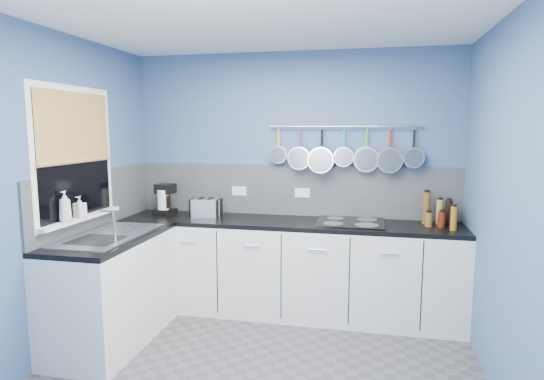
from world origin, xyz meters
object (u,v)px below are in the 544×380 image
at_px(coffee_maker, 165,199).
at_px(canister, 219,208).
at_px(soap_bottle_b, 80,207).
at_px(toaster, 206,208).
at_px(soap_bottle_a, 65,206).
at_px(hob, 351,222).
at_px(paper_towel, 163,203).

distance_m(coffee_maker, canister, 0.56).
xyz_separation_m(soap_bottle_b, canister, (0.81, 1.08, -0.17)).
xyz_separation_m(coffee_maker, toaster, (0.45, -0.02, -0.06)).
relative_size(soap_bottle_a, coffee_maker, 0.78).
bearing_deg(coffee_maker, soap_bottle_b, -93.46).
height_order(toaster, hob, toaster).
bearing_deg(paper_towel, soap_bottle_b, -105.48).
bearing_deg(toaster, soap_bottle_a, -135.79).
xyz_separation_m(soap_bottle_a, coffee_maker, (0.26, 1.17, -0.12)).
bearing_deg(coffee_maker, toaster, 9.18).
distance_m(soap_bottle_a, soap_bottle_b, 0.18).
xyz_separation_m(coffee_maker, canister, (0.55, 0.09, -0.09)).
relative_size(toaster, canister, 2.05).
relative_size(soap_bottle_a, canister, 1.77).
distance_m(soap_bottle_b, toaster, 1.21).
bearing_deg(soap_bottle_b, paper_towel, 74.52).
distance_m(coffee_maker, hob, 1.86).
bearing_deg(coffee_maker, paper_towel, -78.89).
height_order(soap_bottle_a, toaster, soap_bottle_a).
height_order(soap_bottle_b, toaster, soap_bottle_b).
bearing_deg(toaster, coffee_maker, 163.59).
relative_size(soap_bottle_a, toaster, 0.86).
xyz_separation_m(soap_bottle_b, hob, (2.12, 0.97, -0.23)).
xyz_separation_m(soap_bottle_a, canister, (0.81, 1.25, -0.20)).
height_order(canister, hob, canister).
bearing_deg(canister, hob, -4.62).
xyz_separation_m(soap_bottle_b, coffee_maker, (0.26, 0.99, -0.08)).
bearing_deg(paper_towel, canister, 12.50).
xyz_separation_m(soap_bottle_a, soap_bottle_b, (0.00, 0.18, -0.03)).
bearing_deg(toaster, hob, -14.15).
bearing_deg(soap_bottle_b, coffee_maker, 75.04).
relative_size(soap_bottle_a, soap_bottle_b, 1.39).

